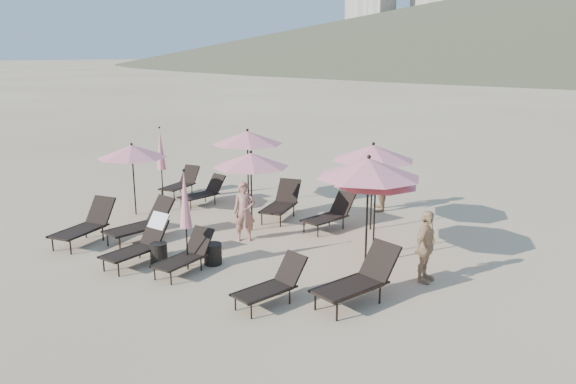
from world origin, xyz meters
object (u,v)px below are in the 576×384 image
Objects in this scene: lounger_9 at (330,214)px; beachgoer_c at (425,247)px; beachgoer_b at (378,182)px; umbrella_closed_1 at (160,149)px; umbrella_closed_0 at (185,200)px; lounger_4 at (272,284)px; lounger_7 at (204,192)px; lounger_6 at (181,183)px; lounger_0 at (86,224)px; side_table_0 at (159,253)px; lounger_1 at (142,222)px; umbrella_open_1 at (251,160)px; lounger_2 at (141,242)px; lounger_8 at (282,202)px; lounger_3 at (185,254)px; umbrella_open_2 at (369,168)px; umbrella_open_4 at (373,153)px; umbrella_open_3 at (247,138)px; lounger_5 at (359,278)px; umbrella_open_0 at (132,151)px; beachgoer_a at (244,212)px; umbrella_open_5 at (376,178)px; side_table_1 at (213,254)px.

lounger_9 is 4.05m from beachgoer_c.
umbrella_closed_1 is at bearing -95.42° from beachgoer_b.
umbrella_closed_0 is at bearing -92.63° from lounger_9.
lounger_4 is 7.69m from lounger_7.
lounger_6 is 6.13m from lounger_9.
beachgoer_c is at bearing -5.73° from lounger_7.
lounger_0 is 3.94× the size of side_table_0.
lounger_1 is 0.85× the size of umbrella_open_1.
side_table_0 is 0.27× the size of beachgoer_b.
umbrella_closed_0 is (0.67, -3.04, -0.36)m from umbrella_open_1.
lounger_2 is 4.81m from lounger_8.
umbrella_open_1 reaches higher than lounger_3.
lounger_8 is 4.55m from umbrella_closed_1.
umbrella_open_2 is 2.63m from umbrella_open_4.
side_table_0 is (4.25, -3.91, -1.45)m from umbrella_closed_1.
umbrella_closed_0 is at bearing -174.66° from lounger_4.
umbrella_open_3 reaches higher than lounger_3.
lounger_5 is 9.88m from lounger_6.
umbrella_open_2 is at bearing -8.01° from umbrella_closed_1.
lounger_4 is at bearing -19.28° from umbrella_open_0.
beachgoer_c reaches higher than side_table_0.
lounger_5 is 1.17× the size of lounger_6.
lounger_2 is 0.70× the size of umbrella_open_4.
beachgoer_a is (4.78, -1.51, -0.92)m from umbrella_closed_1.
lounger_2 is 0.86× the size of lounger_5.
beachgoer_a reaches higher than side_table_0.
umbrella_open_5 is at bearing -19.12° from umbrella_open_3.
umbrella_open_3 reaches higher than beachgoer_c.
umbrella_open_4 is at bearing 14.68° from lounger_7.
beachgoer_b is at bearing 71.08° from lounger_2.
umbrella_open_3 reaches higher than beachgoer_a.
lounger_3 is 7.10m from lounger_6.
lounger_9 is 3.98m from umbrella_open_3.
lounger_1 is at bearing 29.13° from lounger_0.
umbrella_open_0 is (-2.08, 1.46, 1.43)m from lounger_1.
beachgoer_a is at bearing -62.70° from umbrella_open_1.
umbrella_open_3 is at bearing 98.62° from lounger_1.
umbrella_closed_0 reaches higher than lounger_3.
umbrella_open_0 reaches higher than beachgoer_b.
umbrella_open_0 is (-4.53, 2.31, 1.51)m from lounger_3.
lounger_2 is 6.33m from beachgoer_c.
lounger_0 is 0.76× the size of umbrella_open_2.
lounger_0 reaches higher than lounger_4.
lounger_8 is at bearing 155.65° from lounger_5.
lounger_4 is 9.20m from lounger_6.
lounger_2 is 0.74× the size of umbrella_closed_0.
beachgoer_a is at bearing 96.86° from umbrella_closed_0.
lounger_9 is at bearing 33.67° from lounger_0.
side_table_1 is (1.40, 0.89, -0.25)m from lounger_2.
lounger_6 is at bearing 158.85° from lounger_4.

